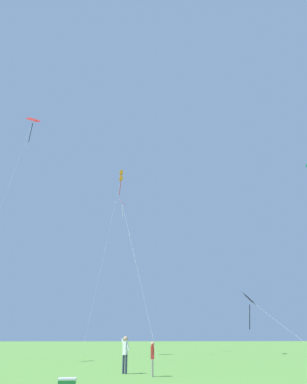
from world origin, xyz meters
name	(u,v)px	position (x,y,z in m)	size (l,w,h in m)	color
kite_pink_low	(124,211)	(-1.61, 33.16, 15.71)	(3.68, 11.87, 17.67)	pink
kite_black_large	(250,304)	(13.83, 35.68, 5.34)	(4.01, 9.94, 6.87)	black
kite_orange_box	(121,177)	(-2.23, 42.48, 25.03)	(3.39, 10.07, 26.14)	orange
kite_red_high	(30,129)	(-14.08, 32.67, 26.41)	(2.58, 6.34, 28.70)	red
person_in_red_shirt	(125,351)	(-1.31, 14.90, 1.06)	(0.48, 0.43, 1.76)	#2D3351
person_child_small	(152,355)	(-0.02, 13.43, 0.91)	(0.21, 0.49, 1.51)	gray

